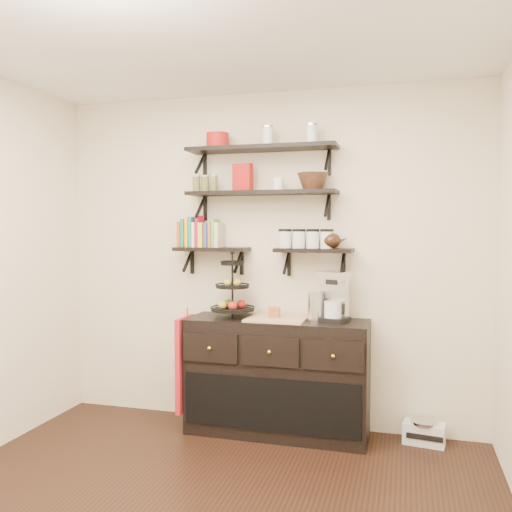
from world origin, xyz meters
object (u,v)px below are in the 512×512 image
object	(u,v)px
radio	(424,432)
sideboard	(277,376)
coffee_maker	(334,298)
fruit_stand	(233,295)

from	to	relation	value
radio	sideboard	bearing A→B (deg)	-167.41
sideboard	coffee_maker	distance (m)	0.76
sideboard	fruit_stand	xyz separation A→B (m)	(-0.36, 0.00, 0.62)
fruit_stand	radio	distance (m)	1.77
sideboard	radio	xyz separation A→B (m)	(1.10, 0.09, -0.36)
sideboard	radio	bearing A→B (deg)	4.42
fruit_stand	coffee_maker	size ratio (longest dim) A/B	1.32
fruit_stand	coffee_maker	world-z (taller)	fruit_stand
radio	fruit_stand	bearing A→B (deg)	-168.64
coffee_maker	sideboard	bearing A→B (deg)	-159.04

